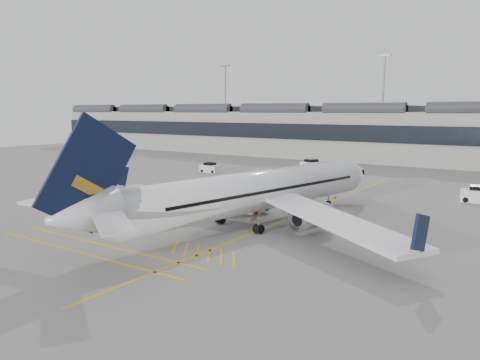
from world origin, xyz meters
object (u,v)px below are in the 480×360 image
Objects in this scene: pushback_tug at (123,205)px; baggage_cart_a at (263,202)px; ramp_agent_a at (256,209)px; airliner_main at (253,192)px; ramp_agent_b at (240,206)px; belt_loader at (244,207)px.

baggage_cart_a is at bearing 29.49° from pushback_tug.
ramp_agent_a is 15.63m from pushback_tug.
pushback_tug is (-16.12, -2.44, -2.76)m from airliner_main.
airliner_main is 22.64× the size of baggage_cart_a.
baggage_cart_a is at bearing -148.12° from ramp_agent_b.
ramp_agent_a is 2.44m from ramp_agent_b.
airliner_main is 8.61× the size of belt_loader.
ramp_agent_b reaches higher than ramp_agent_a.
ramp_agent_b is at bearing -123.46° from baggage_cart_a.
belt_loader is 14.01m from pushback_tug.
belt_loader is at bearing 105.73° from ramp_agent_a.
airliner_main is at bearing -86.81° from baggage_cart_a.
belt_loader is at bearing -128.18° from baggage_cart_a.
ramp_agent_b is at bearing 125.97° from ramp_agent_a.
pushback_tug is (-12.16, -6.96, -0.01)m from belt_loader.
belt_loader reaches higher than ramp_agent_b.
ramp_agent_b is 13.57m from pushback_tug.
ramp_agent_b reaches higher than baggage_cart_a.
pushback_tug is at bearing -165.63° from belt_loader.
baggage_cart_a is 0.79× the size of pushback_tug.
ramp_agent_b is at bearing -104.99° from belt_loader.
pushback_tug is (-14.57, -5.63, -0.27)m from ramp_agent_a.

